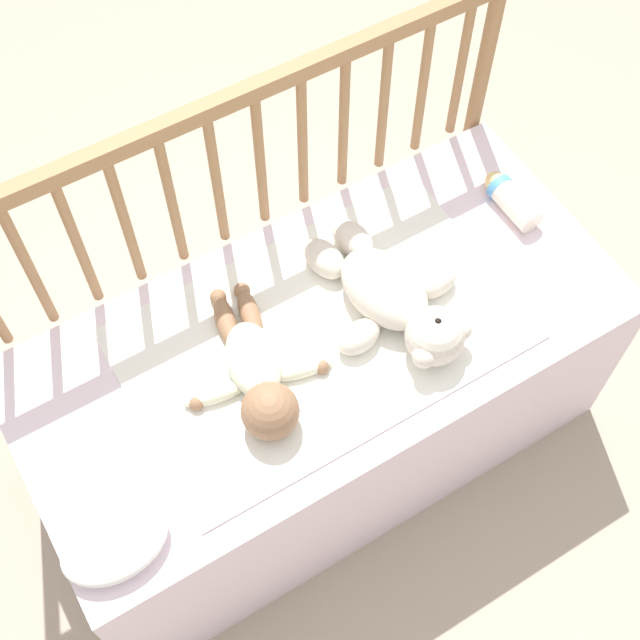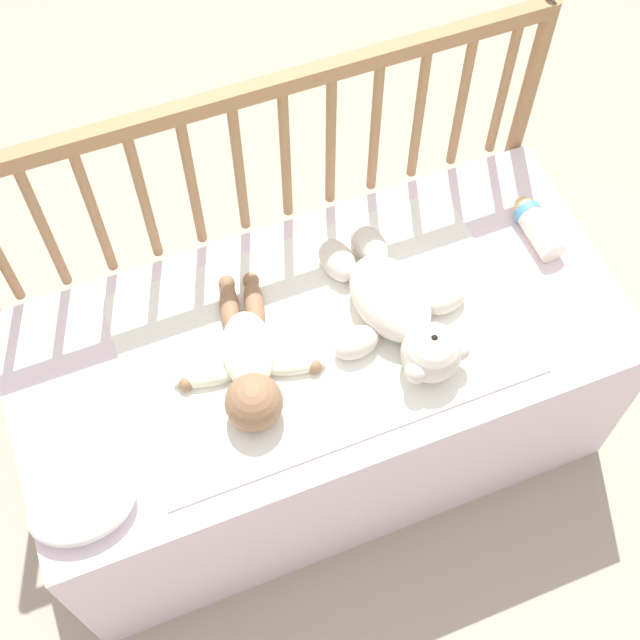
% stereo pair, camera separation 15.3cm
% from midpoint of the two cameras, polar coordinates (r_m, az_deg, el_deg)
% --- Properties ---
extents(ground_plane, '(12.00, 12.00, 0.00)m').
position_cam_midpoint_polar(ground_plane, '(2.34, 1.89, -7.53)').
color(ground_plane, tan).
extents(crib_mattress, '(1.31, 0.61, 0.53)m').
position_cam_midpoint_polar(crib_mattress, '(2.10, 2.10, -4.69)').
color(crib_mattress, silver).
rests_on(crib_mattress, ground_plane).
extents(crib_rail, '(1.31, 0.04, 0.95)m').
position_cam_midpoint_polar(crib_rail, '(1.92, -1.33, 8.90)').
color(crib_rail, '#997047').
rests_on(crib_rail, ground_plane).
extents(blanket, '(0.82, 0.51, 0.01)m').
position_cam_midpoint_polar(blanket, '(1.87, 2.34, -0.99)').
color(blanket, white).
rests_on(blanket, crib_mattress).
extents(teddy_bear, '(0.32, 0.43, 0.13)m').
position_cam_midpoint_polar(teddy_bear, '(1.85, 7.33, 0.56)').
color(teddy_bear, silver).
rests_on(teddy_bear, crib_mattress).
extents(baby, '(0.31, 0.38, 0.12)m').
position_cam_midpoint_polar(baby, '(1.79, -2.12, -3.03)').
color(baby, '#EAEACC').
rests_on(baby, crib_mattress).
extents(small_pillow, '(0.20, 0.15, 0.06)m').
position_cam_midpoint_polar(small_pillow, '(1.72, -12.54, -11.75)').
color(small_pillow, white).
rests_on(small_pillow, crib_mattress).
extents(baby_bottle, '(0.06, 0.16, 0.06)m').
position_cam_midpoint_polar(baby_bottle, '(2.06, 15.80, 5.64)').
color(baby_bottle, '#F4E5CC').
rests_on(baby_bottle, crib_mattress).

